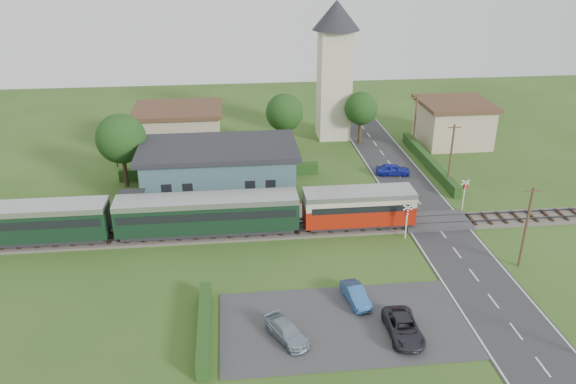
{
  "coord_description": "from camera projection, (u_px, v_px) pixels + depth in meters",
  "views": [
    {
      "loc": [
        -8.71,
        -42.91,
        24.31
      ],
      "look_at": [
        -3.62,
        4.0,
        3.0
      ],
      "focal_mm": 35.0,
      "sensor_mm": 36.0,
      "label": 1
    }
  ],
  "objects": [
    {
      "name": "road",
      "position": [
        442.0,
        233.0,
        50.71
      ],
      "size": [
        6.0,
        70.0,
        0.05
      ],
      "primitive_type": "cube",
      "color": "#28282B",
      "rests_on": "ground"
    },
    {
      "name": "car_park_silver",
      "position": [
        287.0,
        332.0,
        37.05
      ],
      "size": [
        3.19,
        4.15,
        1.12
      ],
      "primitive_type": "imported",
      "rotation": [
        0.0,
        0.0,
        0.48
      ],
      "color": "#8A99A9",
      "rests_on": "car_park"
    },
    {
      "name": "pedestrian_far",
      "position": [
        143.0,
        211.0,
        52.02
      ],
      "size": [
        0.91,
        1.01,
        1.72
      ],
      "primitive_type": "imported",
      "rotation": [
        0.0,
        0.0,
        1.94
      ],
      "color": "gray",
      "rests_on": "platform"
    },
    {
      "name": "hedge_station",
      "position": [
        220.0,
        172.0,
        62.53
      ],
      "size": [
        22.0,
        0.8,
        1.3
      ],
      "primitive_type": "cube",
      "color": "#193814",
      "rests_on": "ground"
    },
    {
      "name": "house_west",
      "position": [
        179.0,
        129.0,
        69.77
      ],
      "size": [
        10.8,
        8.8,
        5.5
      ],
      "color": "tan",
      "rests_on": "ground"
    },
    {
      "name": "streetlamp_west",
      "position": [
        114.0,
        142.0,
        64.45
      ],
      "size": [
        0.3,
        0.3,
        5.15
      ],
      "color": "#3F3F47",
      "rests_on": "ground"
    },
    {
      "name": "house_east",
      "position": [
        453.0,
        122.0,
        72.3
      ],
      "size": [
        8.8,
        8.8,
        5.5
      ],
      "color": "tan",
      "rests_on": "ground"
    },
    {
      "name": "station_building",
      "position": [
        219.0,
        170.0,
        57.61
      ],
      "size": [
        16.0,
        9.0,
        5.3
      ],
      "color": "#395C5F",
      "rests_on": "ground"
    },
    {
      "name": "utility_pole_d",
      "position": [
        415.0,
        122.0,
        69.58
      ],
      "size": [
        1.4,
        0.22,
        7.0
      ],
      "color": "#473321",
      "rests_on": "ground"
    },
    {
      "name": "pedestrian_near",
      "position": [
        272.0,
        203.0,
        53.58
      ],
      "size": [
        0.74,
        0.62,
        1.74
      ],
      "primitive_type": "imported",
      "rotation": [
        0.0,
        0.0,
        3.52
      ],
      "color": "gray",
      "rests_on": "platform"
    },
    {
      "name": "streetlamp_east",
      "position": [
        416.0,
        114.0,
        74.53
      ],
      "size": [
        0.3,
        0.3,
        5.15
      ],
      "color": "#3F3F47",
      "rests_on": "ground"
    },
    {
      "name": "car_park_dark",
      "position": [
        404.0,
        328.0,
        37.33
      ],
      "size": [
        2.11,
        4.48,
        1.24
      ],
      "primitive_type": "imported",
      "rotation": [
        0.0,
        0.0,
        -0.01
      ],
      "color": "#27262D",
      "rests_on": "car_park"
    },
    {
      "name": "utility_pole_c",
      "position": [
        451.0,
        156.0,
        58.7
      ],
      "size": [
        1.4,
        0.22,
        7.0
      ],
      "color": "#473321",
      "rests_on": "ground"
    },
    {
      "name": "equipment_hut",
      "position": [
        133.0,
        206.0,
        51.96
      ],
      "size": [
        2.3,
        2.3,
        2.55
      ],
      "color": "beige",
      "rests_on": "platform"
    },
    {
      "name": "platform",
      "position": [
        220.0,
        216.0,
        53.38
      ],
      "size": [
        30.0,
        3.0,
        0.45
      ],
      "primitive_type": "cube",
      "color": "gray",
      "rests_on": "ground"
    },
    {
      "name": "crossing_deck",
      "position": [
        435.0,
        221.0,
        52.44
      ],
      "size": [
        6.2,
        3.4,
        0.45
      ],
      "primitive_type": "cube",
      "color": "#333335",
      "rests_on": "ground"
    },
    {
      "name": "hedge_roadside",
      "position": [
        429.0,
        162.0,
        65.39
      ],
      "size": [
        0.8,
        18.0,
        1.2
      ],
      "primitive_type": "cube",
      "color": "#193814",
      "rests_on": "ground"
    },
    {
      "name": "ground",
      "position": [
        333.0,
        239.0,
        49.74
      ],
      "size": [
        120.0,
        120.0,
        0.0
      ],
      "primitive_type": "plane",
      "color": "#2D4C19"
    },
    {
      "name": "tree_a",
      "position": [
        121.0,
        139.0,
        58.25
      ],
      "size": [
        5.2,
        5.2,
        8.0
      ],
      "color": "#332316",
      "rests_on": "ground"
    },
    {
      "name": "car_on_road",
      "position": [
        393.0,
        169.0,
        63.0
      ],
      "size": [
        3.96,
        2.01,
        1.29
      ],
      "primitive_type": "imported",
      "rotation": [
        0.0,
        0.0,
        1.44
      ],
      "color": "#1B23A6",
      "rests_on": "road"
    },
    {
      "name": "hedge_carpark",
      "position": [
        204.0,
        327.0,
        37.54
      ],
      "size": [
        0.8,
        9.0,
        1.2
      ],
      "primitive_type": "cube",
      "color": "#193814",
      "rests_on": "ground"
    },
    {
      "name": "crossing_signal_far",
      "position": [
        465.0,
        191.0,
        54.18
      ],
      "size": [
        0.84,
        0.28,
        3.28
      ],
      "color": "silver",
      "rests_on": "ground"
    },
    {
      "name": "church_tower",
      "position": [
        335.0,
        60.0,
        71.39
      ],
      "size": [
        6.0,
        6.0,
        17.6
      ],
      "color": "beige",
      "rests_on": "ground"
    },
    {
      "name": "tree_c",
      "position": [
        361.0,
        109.0,
        71.26
      ],
      "size": [
        4.2,
        4.2,
        6.78
      ],
      "color": "#332316",
      "rests_on": "ground"
    },
    {
      "name": "car_park_blue",
      "position": [
        356.0,
        295.0,
        40.85
      ],
      "size": [
        1.78,
        3.7,
        1.17
      ],
      "primitive_type": "imported",
      "rotation": [
        0.0,
        0.0,
        0.16
      ],
      "color": "#295792",
      "rests_on": "car_park"
    },
    {
      "name": "train",
      "position": [
        171.0,
        215.0,
        49.26
      ],
      "size": [
        43.2,
        2.9,
        3.4
      ],
      "color": "#232328",
      "rests_on": "ground"
    },
    {
      "name": "tree_b",
      "position": [
        284.0,
        113.0,
        68.32
      ],
      "size": [
        4.6,
        4.6,
        7.34
      ],
      "color": "#332316",
      "rests_on": "ground"
    },
    {
      "name": "utility_pole_b",
      "position": [
        526.0,
        227.0,
        44.21
      ],
      "size": [
        1.4,
        0.22,
        7.0
      ],
      "color": "#473321",
      "rests_on": "ground"
    },
    {
      "name": "crossing_signal_near",
      "position": [
        407.0,
        216.0,
        49.12
      ],
      "size": [
        0.84,
        0.28,
        3.28
      ],
      "color": "silver",
      "rests_on": "ground"
    },
    {
      "name": "railway_track",
      "position": [
        330.0,
        228.0,
        51.51
      ],
      "size": [
        76.0,
        3.2,
        0.49
      ],
      "color": "#4C443D",
      "rests_on": "ground"
    },
    {
      "name": "car_park",
      "position": [
        343.0,
        324.0,
        38.7
      ],
      "size": [
        17.0,
        9.0,
        0.08
      ],
      "primitive_type": "cube",
      "color": "#333335",
      "rests_on": "ground"
    }
  ]
}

